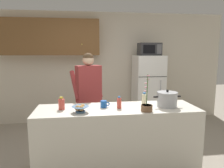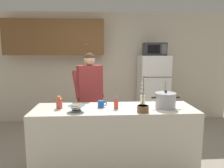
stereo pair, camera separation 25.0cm
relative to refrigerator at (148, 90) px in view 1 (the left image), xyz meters
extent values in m
cube|color=beige|center=(-1.02, 0.45, 0.50)|extent=(6.00, 0.12, 2.60)
cube|color=brown|center=(-2.22, 0.22, 1.20)|extent=(2.21, 0.34, 0.78)
sphere|color=gold|center=(-1.50, 0.05, 1.05)|extent=(0.03, 0.03, 0.03)
cube|color=silver|center=(-1.02, -1.85, -0.34)|extent=(2.24, 0.68, 0.92)
cube|color=white|center=(0.00, 0.00, 0.00)|extent=(0.64, 0.64, 1.60)
cube|color=#333333|center=(0.00, -0.32, 0.35)|extent=(0.63, 0.01, 0.01)
cylinder|color=#B2B2B7|center=(0.18, -0.35, -0.08)|extent=(0.02, 0.02, 0.72)
cube|color=#2D2D30|center=(0.00, -0.02, 0.94)|extent=(0.48, 0.36, 0.28)
cube|color=black|center=(-0.06, -0.20, 0.94)|extent=(0.26, 0.01, 0.18)
cube|color=#59595B|center=(0.17, -0.20, 0.94)|extent=(0.11, 0.01, 0.21)
cylinder|color=#33384C|center=(-1.32, -0.98, -0.39)|extent=(0.11, 0.11, 0.81)
cylinder|color=#33384C|center=(-1.46, -1.03, -0.39)|extent=(0.11, 0.11, 0.81)
cube|color=#993333|center=(-1.39, -1.01, 0.33)|extent=(0.47, 0.33, 0.64)
sphere|color=beige|center=(-1.39, -1.01, 0.75)|extent=(0.20, 0.20, 0.20)
sphere|color=#4C3823|center=(-1.39, -1.01, 0.78)|extent=(0.19, 0.19, 0.19)
cylinder|color=#993333|center=(-1.24, -0.82, 0.31)|extent=(0.20, 0.38, 0.49)
cylinder|color=#993333|center=(-1.63, -0.97, 0.31)|extent=(0.20, 0.38, 0.49)
cylinder|color=#ADAFB5|center=(-0.31, -1.88, 0.22)|extent=(0.28, 0.28, 0.19)
cylinder|color=#ADAFB5|center=(-0.31, -1.88, 0.32)|extent=(0.29, 0.29, 0.02)
sphere|color=black|center=(-0.31, -1.88, 0.35)|extent=(0.04, 0.04, 0.04)
cube|color=black|center=(-0.48, -1.88, 0.27)|extent=(0.06, 0.02, 0.02)
cube|color=black|center=(-0.14, -1.88, 0.27)|extent=(0.06, 0.02, 0.02)
cylinder|color=#1E59B2|center=(-1.21, -1.80, 0.17)|extent=(0.09, 0.09, 0.10)
torus|color=#1E59B2|center=(-1.15, -1.80, 0.17)|extent=(0.06, 0.01, 0.06)
cylinder|color=#4C7299|center=(-1.53, -2.00, 0.13)|extent=(0.12, 0.12, 0.02)
cone|color=#4C7299|center=(-1.53, -2.00, 0.17)|extent=(0.22, 0.22, 0.06)
sphere|color=tan|center=(-1.56, -2.03, 0.18)|extent=(0.07, 0.07, 0.07)
sphere|color=tan|center=(-1.50, -1.98, 0.18)|extent=(0.07, 0.07, 0.07)
sphere|color=tan|center=(-1.52, -2.04, 0.18)|extent=(0.07, 0.07, 0.07)
cylinder|color=#D84C3F|center=(-1.00, -1.88, 0.19)|extent=(0.06, 0.06, 0.14)
cone|color=#D84C3F|center=(-1.00, -1.88, 0.27)|extent=(0.06, 0.06, 0.02)
cylinder|color=#3372BF|center=(-1.00, -1.88, 0.28)|extent=(0.03, 0.03, 0.02)
cylinder|color=beige|center=(-0.60, -1.72, 0.19)|extent=(0.07, 0.07, 0.15)
cone|color=beige|center=(-0.60, -1.72, 0.28)|extent=(0.07, 0.07, 0.02)
cylinder|color=#3372BF|center=(-0.60, -1.72, 0.29)|extent=(0.04, 0.04, 0.02)
cylinder|color=#D84C3F|center=(-1.78, -1.83, 0.19)|extent=(0.08, 0.08, 0.14)
cone|color=#D84C3F|center=(-1.78, -1.83, 0.27)|extent=(0.08, 0.08, 0.02)
cylinder|color=gold|center=(-1.78, -1.83, 0.28)|extent=(0.05, 0.05, 0.02)
cylinder|color=brown|center=(-0.67, -2.07, 0.16)|extent=(0.15, 0.15, 0.09)
cylinder|color=#38281E|center=(-0.67, -2.07, 0.20)|extent=(0.14, 0.13, 0.01)
cylinder|color=#4C7238|center=(-0.67, -2.07, 0.41)|extent=(0.01, 0.05, 0.41)
ellipsoid|color=pink|center=(-0.69, -2.05, 0.39)|extent=(0.04, 0.03, 0.02)
ellipsoid|color=pink|center=(-0.68, -2.06, 0.44)|extent=(0.04, 0.03, 0.02)
ellipsoid|color=pink|center=(-0.68, -2.06, 0.49)|extent=(0.04, 0.03, 0.02)
ellipsoid|color=pink|center=(-0.65, -2.06, 0.54)|extent=(0.04, 0.03, 0.02)
ellipsoid|color=pink|center=(-0.66, -2.09, 0.59)|extent=(0.04, 0.03, 0.02)
camera|label=1|loc=(-1.48, -4.66, 0.90)|focal=33.82mm
camera|label=2|loc=(-1.23, -4.69, 0.90)|focal=33.82mm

